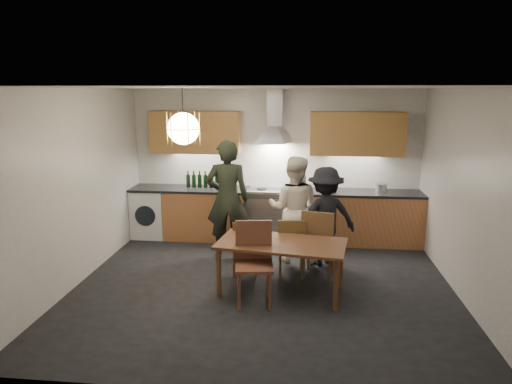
# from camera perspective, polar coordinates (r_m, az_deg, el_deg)

# --- Properties ---
(ground) EXTENTS (5.00, 5.00, 0.00)m
(ground) POSITION_cam_1_polar(r_m,az_deg,el_deg) (6.26, 0.93, -11.63)
(ground) COLOR black
(ground) RESTS_ON ground
(room_shell) EXTENTS (5.02, 4.52, 2.61)m
(room_shell) POSITION_cam_1_polar(r_m,az_deg,el_deg) (5.77, 0.99, 4.02)
(room_shell) COLOR white
(room_shell) RESTS_ON ground
(counter_run) EXTENTS (5.00, 0.62, 0.90)m
(counter_run) POSITION_cam_1_polar(r_m,az_deg,el_deg) (7.94, 2.37, -2.89)
(counter_run) COLOR #CC824E
(counter_run) RESTS_ON ground
(range_stove) EXTENTS (0.90, 0.60, 0.92)m
(range_stove) POSITION_cam_1_polar(r_m,az_deg,el_deg) (7.93, 2.19, -2.95)
(range_stove) COLOR silver
(range_stove) RESTS_ON ground
(wall_fixtures) EXTENTS (4.30, 0.54, 1.10)m
(wall_fixtures) POSITION_cam_1_polar(r_m,az_deg,el_deg) (7.80, 2.34, 7.47)
(wall_fixtures) COLOR tan
(wall_fixtures) RESTS_ON ground
(pendant_lamp) EXTENTS (0.43, 0.43, 0.70)m
(pendant_lamp) POSITION_cam_1_polar(r_m,az_deg,el_deg) (5.80, -9.06, 7.83)
(pendant_lamp) COLOR black
(pendant_lamp) RESTS_ON ground
(dining_table) EXTENTS (1.71, 1.04, 0.68)m
(dining_table) POSITION_cam_1_polar(r_m,az_deg,el_deg) (5.86, 3.19, -7.02)
(dining_table) COLOR brown
(dining_table) RESTS_ON ground
(chair_back_left) EXTENTS (0.40, 0.40, 0.79)m
(chair_back_left) POSITION_cam_1_polar(r_m,az_deg,el_deg) (6.46, -1.30, -6.50)
(chair_back_left) COLOR brown
(chair_back_left) RESTS_ON ground
(chair_back_mid) EXTENTS (0.41, 0.41, 0.85)m
(chair_back_mid) POSITION_cam_1_polar(r_m,az_deg,el_deg) (6.38, 4.48, -6.49)
(chair_back_mid) COLOR brown
(chair_back_mid) RESTS_ON ground
(chair_back_right) EXTENTS (0.52, 0.52, 0.97)m
(chair_back_right) POSITION_cam_1_polar(r_m,az_deg,el_deg) (6.38, 7.80, -5.88)
(chair_back_right) COLOR brown
(chair_back_right) RESTS_ON ground
(chair_front) EXTENTS (0.51, 0.51, 1.00)m
(chair_front) POSITION_cam_1_polar(r_m,az_deg,el_deg) (5.64, -0.27, -8.08)
(chair_front) COLOR brown
(chair_front) RESTS_ON ground
(person_left) EXTENTS (0.70, 0.49, 1.84)m
(person_left) POSITION_cam_1_polar(r_m,az_deg,el_deg) (7.10, -3.59, -0.86)
(person_left) COLOR black
(person_left) RESTS_ON ground
(person_mid) EXTENTS (0.87, 0.73, 1.62)m
(person_mid) POSITION_cam_1_polar(r_m,az_deg,el_deg) (6.94, 4.75, -2.12)
(person_mid) COLOR white
(person_mid) RESTS_ON ground
(person_right) EXTENTS (1.08, 0.81, 1.48)m
(person_right) POSITION_cam_1_polar(r_m,az_deg,el_deg) (6.84, 8.61, -3.04)
(person_right) COLOR black
(person_right) RESTS_ON ground
(mixing_bowl) EXTENTS (0.36, 0.36, 0.07)m
(mixing_bowl) POSITION_cam_1_polar(r_m,az_deg,el_deg) (7.75, 9.10, 0.27)
(mixing_bowl) COLOR #ACABAF
(mixing_bowl) RESTS_ON counter_run
(stock_pot) EXTENTS (0.25, 0.25, 0.13)m
(stock_pot) POSITION_cam_1_polar(r_m,az_deg,el_deg) (7.93, 15.35, 0.49)
(stock_pot) COLOR silver
(stock_pot) RESTS_ON counter_run
(wine_bottles) EXTENTS (0.69, 0.07, 0.29)m
(wine_bottles) POSITION_cam_1_polar(r_m,az_deg,el_deg) (8.02, -6.34, 1.58)
(wine_bottles) COLOR black
(wine_bottles) RESTS_ON counter_run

